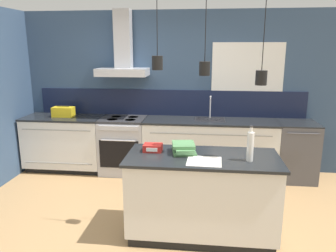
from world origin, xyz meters
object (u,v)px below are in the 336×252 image
Objects in this scene: book_stack at (183,148)px; red_supply_box at (153,148)px; oven_range at (124,145)px; bottle_on_island at (250,146)px; yellow_toolbox at (63,112)px; dishwasher at (295,151)px.

red_supply_box is (-0.34, 0.01, -0.01)m from book_stack.
oven_range is 2.63m from bottle_on_island.
red_supply_box is 0.59× the size of yellow_toolbox.
oven_range is 2.53× the size of book_stack.
book_stack is 2.67m from yellow_toolbox.
bottle_on_island is 1.06× the size of yellow_toolbox.
book_stack is at bearing -134.54° from dishwasher.
book_stack is (-1.63, -1.66, 0.51)m from dishwasher.
yellow_toolbox is (-2.77, 1.85, -0.07)m from bottle_on_island.
oven_range is at bearing -0.25° from yellow_toolbox.
red_supply_box is (-1.02, 0.20, -0.12)m from bottle_on_island.
bottle_on_island is 1.01× the size of book_stack.
dishwasher is at bearing 39.91° from red_supply_box.
book_stack is at bearing 164.55° from bottle_on_island.
bottle_on_island is 1.04m from red_supply_box.
oven_range is at bearing 114.60° from red_supply_box.
yellow_toolbox is at bearing 179.75° from oven_range.
yellow_toolbox reaches higher than oven_range.
dishwasher is 4.51× the size of red_supply_box.
bottle_on_island reaches higher than oven_range.
dishwasher is 2.68× the size of yellow_toolbox.
dishwasher is 2.51× the size of bottle_on_island.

